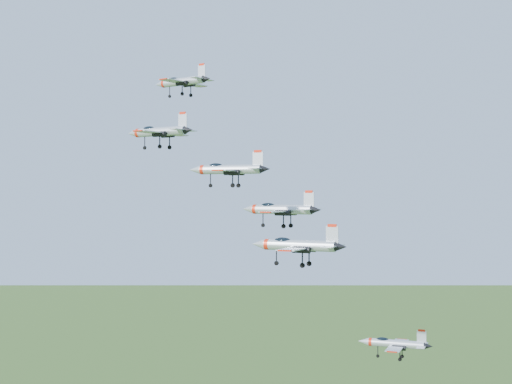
% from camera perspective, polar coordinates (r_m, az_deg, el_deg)
% --- Properties ---
extents(jet_lead, '(12.50, 10.67, 3.42)m').
position_cam_1_polar(jet_lead, '(127.50, -6.00, 8.78)').
color(jet_lead, silver).
extents(jet_left_high, '(13.89, 11.45, 3.71)m').
position_cam_1_polar(jet_left_high, '(113.02, -2.27, 1.84)').
color(jet_left_high, silver).
extents(jet_right_high, '(10.61, 9.01, 2.88)m').
position_cam_1_polar(jet_right_high, '(92.00, -7.81, 4.81)').
color(jet_right_high, silver).
extents(jet_left_low, '(13.42, 11.32, 3.61)m').
position_cam_1_polar(jet_left_low, '(108.51, 1.91, -1.39)').
color(jet_left_low, silver).
extents(jet_right_low, '(12.66, 10.57, 3.39)m').
position_cam_1_polar(jet_right_low, '(88.32, 3.28, -4.26)').
color(jet_right_low, silver).
extents(jet_trail, '(10.60, 8.75, 2.83)m').
position_cam_1_polar(jet_trail, '(104.76, 10.97, -11.81)').
color(jet_trail, silver).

